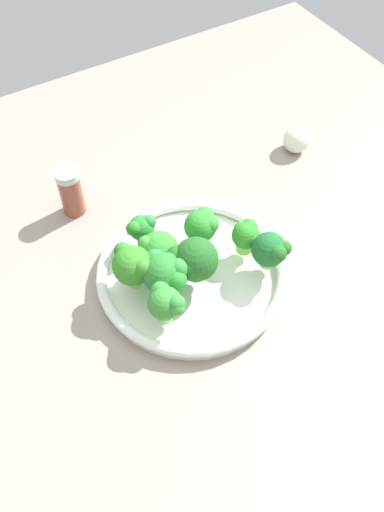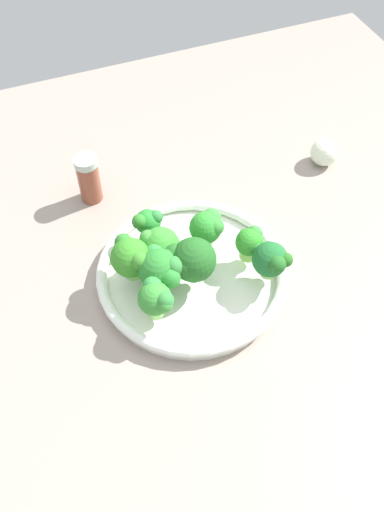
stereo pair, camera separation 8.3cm
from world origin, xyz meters
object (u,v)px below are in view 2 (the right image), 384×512
Objects in this scene: broccoli_floret_4 at (162,269)px; garlic_bulb at (324,152)px; broccoli_floret_3 at (191,260)px; broccoli_floret_8 at (160,247)px; broccoli_floret_1 at (271,260)px; broccoli_floret_7 at (250,242)px; broccoli_floret_2 at (131,257)px; broccoli_floret_6 at (208,227)px; broccoli_floret_5 at (148,222)px; broccoli_floret_0 at (156,298)px; pepper_shaker at (89,179)px; bowl at (192,274)px.

garlic_bulb is (38.01, 17.92, -5.01)cm from broccoli_floret_4.
broccoli_floret_3 is 1.18× the size of broccoli_floret_8.
broccoli_floret_7 is (-1.29, 4.60, -0.34)cm from broccoli_floret_1.
broccoli_floret_2 is 13.08cm from broccoli_floret_6.
broccoli_floret_5 is (-3.26, 10.32, -1.19)cm from broccoli_floret_3.
broccoli_floret_1 is (18.07, 0.44, -0.55)cm from broccoli_floret_0.
broccoli_floret_5 is 1.10× the size of garlic_bulb.
broccoli_floret_3 is 1.42× the size of broccoli_floret_5.
garlic_bulb is at bearing 44.29° from broccoli_floret_1.
broccoli_floret_1 is 16.68cm from broccoli_floret_8.
broccoli_floret_3 is 5.65cm from broccoli_floret_8.
broccoli_floret_0 is 18.08cm from broccoli_floret_1.
pepper_shaker is (-1.08, 21.25, -2.94)cm from broccoli_floret_2.
broccoli_floret_6 is 31.39cm from garlic_bulb.
broccoli_floret_4 is 42.32cm from garlic_bulb.
broccoli_floret_4 is at bearing -105.49° from broccoli_floret_8.
broccoli_floret_6 is at bearing 49.23° from broccoli_floret_3.
broccoli_floret_8 is 21.43cm from pepper_shaker.
broccoli_floret_6 is at bearing 39.76° from broccoli_floret_0.
broccoli_floret_4 is (2.32, 4.23, 0.31)cm from broccoli_floret_0.
broccoli_floret_5 is at bearing -68.37° from pepper_shaker.
broccoli_floret_2 is 1.34× the size of broccoli_floret_7.
bowl is 10.84cm from broccoli_floret_2.
broccoli_floret_6 is at bearing 123.86° from broccoli_floret_1.
bowl is 3.75× the size of broccoli_floret_3.
bowl is 12.81cm from broccoli_floret_1.
broccoli_floret_7 is 1.10× the size of garlic_bulb.
garlic_bulb is at bearing 20.18° from broccoli_floret_8.
broccoli_floret_7 is at bearing -51.78° from pepper_shaker.
broccoli_floret_5 and broccoli_floret_7 have the same top height.
broccoli_floret_5 is at bearing 115.50° from bowl.
broccoli_floret_8 is (-13.24, 3.59, 0.68)cm from broccoli_floret_7.
bowl is 3.99× the size of broccoli_floret_2.
broccoli_floret_4 reaches higher than garlic_bulb.
broccoli_floret_1 is 0.68× the size of pepper_shaker.
broccoli_floret_7 is at bearing 16.73° from broccoli_floret_0.
broccoli_floret_2 reaches higher than broccoli_floret_7.
broccoli_floret_6 is at bearing 8.10° from broccoli_floret_8.
broccoli_floret_3 reaches higher than broccoli_floret_8.
broccoli_floret_0 reaches higher than broccoli_floret_6.
broccoli_floret_5 is at bearing -168.14° from garlic_bulb.
pepper_shaker is (-9.09, 25.03, -3.00)cm from broccoli_floret_3.
bowl is at bearing -12.54° from broccoli_floret_2.
broccoli_floret_0 is at bearing -163.27° from broccoli_floret_7.
bowl is at bearing -64.50° from broccoli_floret_5.
garlic_bulb is 0.55× the size of pepper_shaker.
broccoli_floret_0 reaches higher than bowl.
broccoli_floret_2 is 0.81× the size of pepper_shaker.
broccoli_floret_8 is 0.73× the size of pepper_shaker.
broccoli_floret_3 is 7.55cm from broccoli_floret_6.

